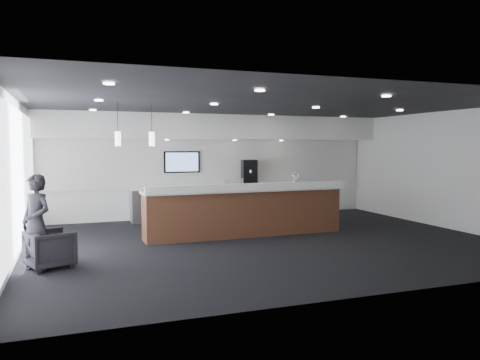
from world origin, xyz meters
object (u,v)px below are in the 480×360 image
object	(u,v)px
service_counter	(245,211)
armchair	(50,249)
coffee_machine	(249,172)
lounge_guest	(36,223)

from	to	relation	value
service_counter	armchair	world-z (taller)	service_counter
coffee_machine	armchair	xyz separation A→B (m)	(-5.41, -4.54, -0.99)
service_counter	lounge_guest	bearing A→B (deg)	-159.61
service_counter	armchair	size ratio (longest dim) A/B	6.66
lounge_guest	service_counter	bearing A→B (deg)	69.38
service_counter	coffee_machine	world-z (taller)	coffee_machine
service_counter	lounge_guest	world-z (taller)	lounge_guest
armchair	lounge_guest	distance (m)	0.53
coffee_machine	lounge_guest	world-z (taller)	coffee_machine
armchair	lounge_guest	xyz separation A→B (m)	(-0.20, -0.11, 0.48)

